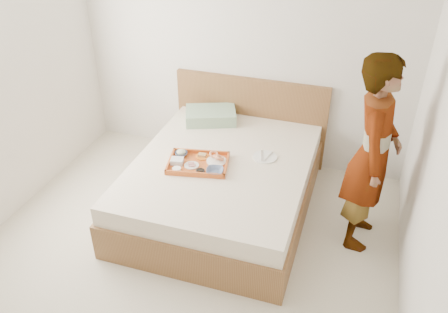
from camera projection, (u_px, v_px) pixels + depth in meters
name	position (u px, v px, depth m)	size (l,w,h in m)	color
ground	(171.00, 278.00, 3.71)	(3.50, 4.00, 0.01)	beige
wall_back	(243.00, 43.00, 4.62)	(3.50, 0.01, 2.60)	silver
wall_right	(446.00, 188.00, 2.56)	(0.01, 4.00, 2.60)	silver
bed	(222.00, 185.00, 4.34)	(1.65, 2.00, 0.53)	brown
headboard	(250.00, 119.00, 5.01)	(1.65, 0.06, 0.95)	brown
pillow	(211.00, 115.00, 4.83)	(0.52, 0.35, 0.12)	#9BB69B
tray	(198.00, 163.00, 4.13)	(0.53, 0.39, 0.05)	#D26027
prawn_plate	(217.00, 161.00, 4.17)	(0.18, 0.18, 0.01)	white
navy_bowl_big	(215.00, 171.00, 4.01)	(0.15, 0.15, 0.04)	#162846
sauce_dish	(200.00, 172.00, 4.01)	(0.08, 0.08, 0.03)	black
meat_plate	(192.00, 165.00, 4.11)	(0.13, 0.13, 0.01)	white
bread_plate	(202.00, 156.00, 4.23)	(0.13, 0.13, 0.01)	orange
salad_bowl	(181.00, 154.00, 4.25)	(0.12, 0.12, 0.04)	#162846
plastic_tub	(177.00, 161.00, 4.13)	(0.11, 0.09, 0.05)	silver
cheese_round	(177.00, 169.00, 4.04)	(0.08, 0.08, 0.03)	white
dinner_plate	(265.00, 157.00, 4.25)	(0.23, 0.23, 0.01)	white
person	(372.00, 155.00, 3.69)	(0.62, 0.41, 1.70)	white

